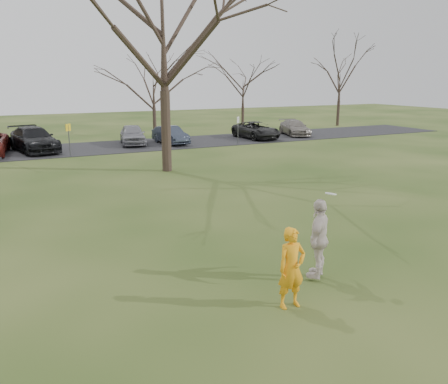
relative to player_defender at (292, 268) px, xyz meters
The scene contains 13 objects.
ground 1.21m from the player_defender, 40.97° to the left, with size 120.00×120.00×0.00m, color #1E380F.
parking_strip 25.55m from the player_defender, 88.63° to the left, with size 62.00×6.50×0.04m, color black.
player_defender is the anchor object (origin of this frame).
car_3 25.85m from the player_defender, 97.21° to the left, with size 2.26×5.55×1.61m, color black.
car_4 26.26m from the player_defender, 82.13° to the left, with size 1.73×4.29×1.46m, color gray.
car_5 25.85m from the player_defender, 76.03° to the left, with size 1.38×3.96×1.30m, color #2B3241.
car_6 28.43m from the player_defender, 61.49° to the left, with size 2.23×4.84×1.34m, color black.
car_7 30.95m from the player_defender, 55.19° to the left, with size 1.79×4.39×1.27m, color gray.
catching_play 1.69m from the player_defender, 32.69° to the left, with size 1.20×1.11×2.15m.
sign_yellow 22.58m from the player_defender, 93.52° to the left, with size 0.35×0.35×2.08m.
sign_white 24.91m from the player_defender, 64.78° to the left, with size 0.35×0.35×2.08m.
big_tree 16.89m from the player_defender, 80.45° to the left, with size 9.00×9.00×14.00m, color #352821, non-canonical shape.
small_tree_row 31.14m from the player_defender, 80.72° to the left, with size 55.00×5.90×8.50m.
Camera 1 is at (-5.95, -8.11, 4.86)m, focal length 36.85 mm.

